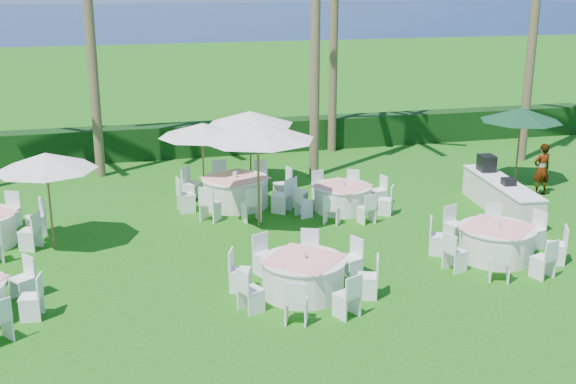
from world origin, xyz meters
name	(u,v)px	position (x,y,z in m)	size (l,w,h in m)	color
ground	(248,279)	(0.00, 0.00, 0.00)	(120.00, 120.00, 0.00)	#135E10
hedge	(183,140)	(0.00, 12.00, 0.60)	(34.00, 1.00, 1.20)	black
ocean	(113,21)	(0.00, 102.00, 0.00)	(260.00, 260.00, 0.00)	#062144
banquet_table_b	(303,275)	(0.99, -1.06, 0.42)	(3.09, 3.09, 0.96)	white
banquet_table_c	(496,242)	(6.01, -0.30, 0.42)	(3.13, 3.13, 0.96)	white
banquet_table_e	(235,191)	(0.75, 5.38, 0.46)	(3.46, 3.46, 1.03)	white
banquet_table_f	(342,197)	(3.66, 4.18, 0.39)	(2.94, 2.94, 0.90)	white
umbrella_a	(46,161)	(-4.29, 3.15, 2.22)	(2.46, 2.46, 2.44)	brown
umbrella_b	(258,130)	(1.02, 3.44, 2.65)	(3.05, 3.05, 2.90)	brown
umbrella_c	(202,130)	(-0.03, 6.44, 2.11)	(2.63, 2.63, 2.32)	brown
umbrella_d	(250,118)	(1.62, 7.33, 2.23)	(2.79, 2.79, 2.45)	brown
umbrella_green	(521,115)	(10.08, 5.45, 2.28)	(2.61, 2.61, 2.49)	brown
buffet_table	(501,195)	(8.03, 2.93, 0.49)	(1.25, 3.97, 1.39)	white
staff_person	(542,169)	(10.08, 4.07, 0.82)	(0.59, 0.39, 1.63)	gray
palm_b	(88,11)	(-3.06, 9.81, 5.44)	(4.40, 3.97, 9.95)	brown
palm_d	(334,38)	(5.67, 11.30, 4.33)	(4.35, 4.29, 7.78)	brown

